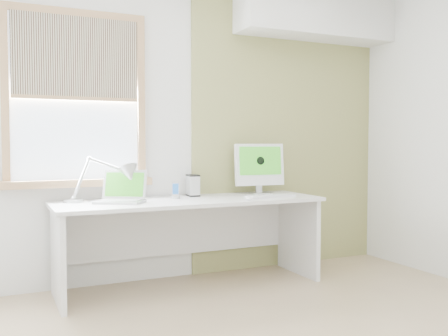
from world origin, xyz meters
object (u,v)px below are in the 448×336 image
imac (259,166)px  desk (188,222)px  desk_lamp (119,178)px  laptop (122,194)px  external_drive (193,185)px

imac → desk: bearing=-171.9°
imac → desk_lamp: bearing=-178.1°
desk → imac: imac is taller
imac → laptop: bearing=-174.6°
desk_lamp → external_drive: bearing=8.8°
laptop → imac: imac is taller
desk → desk_lamp: bearing=173.7°
laptop → external_drive: (0.67, 0.18, 0.03)m
desk → laptop: laptop is taller
desk → external_drive: size_ratio=11.72×
desk → imac: bearing=8.1°
desk → desk_lamp: size_ratio=3.53×
desk → imac: size_ratio=4.69×
external_drive → imac: (0.63, -0.06, 0.16)m
desk_lamp → laptop: (-0.00, -0.08, -0.13)m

